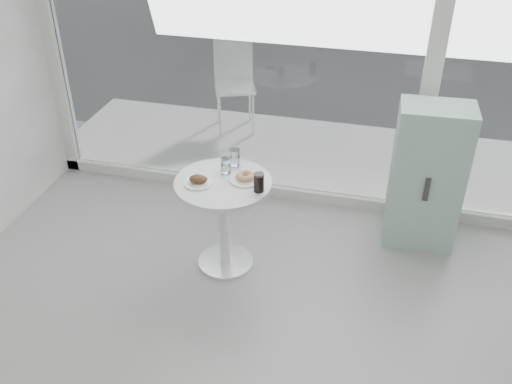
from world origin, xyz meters
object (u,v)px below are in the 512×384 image
(patio_chair, at_px, (234,78))
(cola_glass, at_px, (259,183))
(water_tumbler_b, at_px, (235,158))
(main_table, at_px, (224,206))
(plate_donut, at_px, (245,177))
(plate_fritter, at_px, (198,181))
(water_tumbler_a, at_px, (226,166))
(mint_cabinet, at_px, (427,177))

(patio_chair, bearing_deg, cola_glass, -90.17)
(water_tumbler_b, distance_m, cola_glass, 0.41)
(main_table, height_order, cola_glass, cola_glass)
(patio_chair, height_order, water_tumbler_b, patio_chair)
(water_tumbler_b, bearing_deg, plate_donut, -54.89)
(plate_donut, bearing_deg, main_table, -157.36)
(plate_fritter, distance_m, water_tumbler_a, 0.25)
(main_table, distance_m, cola_glass, 0.41)
(cola_glass, bearing_deg, plate_donut, 136.83)
(water_tumbler_a, bearing_deg, plate_donut, -21.35)
(main_table, bearing_deg, plate_fritter, -155.73)
(main_table, height_order, water_tumbler_b, water_tumbler_b)
(main_table, relative_size, plate_fritter, 3.70)
(plate_fritter, distance_m, cola_glass, 0.45)
(main_table, distance_m, water_tumbler_a, 0.30)
(plate_donut, relative_size, water_tumbler_a, 2.03)
(plate_fritter, relative_size, water_tumbler_a, 1.75)
(main_table, relative_size, plate_donut, 3.19)
(plate_fritter, height_order, cola_glass, cola_glass)
(main_table, xyz_separation_m, water_tumbler_a, (-0.02, 0.13, 0.27))
(patio_chair, height_order, plate_fritter, patio_chair)
(mint_cabinet, bearing_deg, water_tumbler_a, -160.68)
(main_table, relative_size, water_tumbler_b, 5.83)
(mint_cabinet, distance_m, patio_chair, 2.63)
(patio_chair, xyz_separation_m, plate_donut, (0.75, -2.29, 0.18))
(water_tumbler_a, bearing_deg, plate_fritter, -125.95)
(water_tumbler_b, height_order, cola_glass, cola_glass)
(plate_fritter, xyz_separation_m, water_tumbler_a, (0.15, 0.20, 0.03))
(water_tumbler_b, bearing_deg, plate_fritter, -118.88)
(plate_donut, relative_size, water_tumbler_b, 1.83)
(water_tumbler_a, height_order, cola_glass, cola_glass)
(patio_chair, relative_size, water_tumbler_b, 7.52)
(water_tumbler_a, height_order, water_tumbler_b, water_tumbler_b)
(mint_cabinet, xyz_separation_m, plate_fritter, (-1.63, -0.79, 0.19))
(mint_cabinet, height_order, water_tumbler_b, mint_cabinet)
(plate_fritter, distance_m, water_tumbler_b, 0.38)
(plate_fritter, height_order, plate_donut, plate_fritter)
(water_tumbler_a, distance_m, cola_glass, 0.36)
(patio_chair, distance_m, water_tumbler_b, 2.20)
(cola_glass, bearing_deg, plate_fritter, -178.39)
(mint_cabinet, relative_size, cola_glass, 8.55)
(main_table, relative_size, water_tumbler_a, 6.49)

